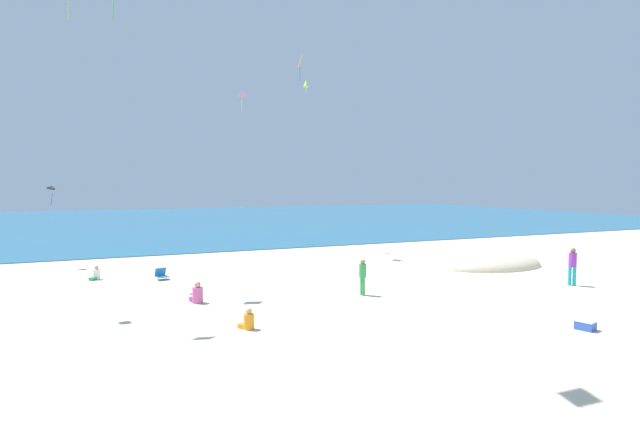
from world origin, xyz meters
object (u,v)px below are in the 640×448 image
object	(u,v)px
cooler_box	(585,325)
kite_orange	(300,62)
kite_black	(52,188)
person_1	(96,274)
person_2	(197,295)
beach_chair_near_camera	(161,274)
person_3	(572,264)
person_4	(363,274)
kite_pink	(242,96)
kite_lime	(306,84)
person_0	(248,321)

from	to	relation	value
cooler_box	kite_orange	distance (m)	22.02
kite_black	kite_orange	bearing A→B (deg)	-3.27
person_1	person_2	size ratio (longest dim) A/B	0.81
beach_chair_near_camera	person_3	xyz separation A→B (m)	(15.81, -8.50, 0.70)
person_4	kite_orange	distance (m)	16.21
kite_black	kite_pink	world-z (taller)	kite_pink
kite_lime	person_0	bearing A→B (deg)	-117.57
kite_pink	kite_black	bearing A→B (deg)	-148.61
person_4	kite_pink	xyz separation A→B (m)	(0.78, 20.10, 9.97)
beach_chair_near_camera	person_3	size ratio (longest dim) A/B	0.41
beach_chair_near_camera	person_0	distance (m)	9.37
person_0	person_3	xyz separation A→B (m)	(14.41, 0.76, 0.69)
person_4	kite_orange	world-z (taller)	kite_orange
kite_lime	kite_black	size ratio (longest dim) A/B	0.83
kite_lime	kite_pink	world-z (taller)	same
cooler_box	kite_pink	bearing A→B (deg)	96.31
person_1	kite_pink	bearing A→B (deg)	-174.44
beach_chair_near_camera	kite_black	size ratio (longest dim) A/B	0.63
person_3	kite_orange	bearing A→B (deg)	-112.09
kite_lime	kite_orange	world-z (taller)	kite_orange
person_3	kite_lime	world-z (taller)	kite_lime
person_2	kite_lime	world-z (taller)	kite_lime
beach_chair_near_camera	kite_orange	bearing A→B (deg)	106.91
person_3	person_2	bearing A→B (deg)	-60.83
kite_lime	person_2	bearing A→B (deg)	-126.55
person_4	kite_black	bearing A→B (deg)	135.83
cooler_box	person_2	xyz separation A→B (m)	(-9.87, 8.16, 0.15)
person_4	kite_black	distance (m)	17.37
beach_chair_near_camera	kite_black	xyz separation A→B (m)	(-4.67, 6.12, 3.89)
kite_lime	kite_orange	distance (m)	2.97
person_1	person_3	world-z (taller)	person_3
kite_pink	kite_orange	world-z (taller)	kite_orange
person_1	person_2	distance (m)	7.22
beach_chair_near_camera	kite_pink	world-z (taller)	kite_pink
person_2	person_3	xyz separation A→B (m)	(15.17, -3.29, 0.64)
cooler_box	kite_lime	xyz separation A→B (m)	(-0.18, 21.23, 10.77)
person_0	person_2	bearing A→B (deg)	-20.82
person_4	kite_lime	world-z (taller)	kite_lime
kite_lime	beach_chair_near_camera	bearing A→B (deg)	-142.77
person_3	person_0	bearing A→B (deg)	-45.60
cooler_box	person_3	world-z (taller)	person_3
kite_pink	kite_orange	size ratio (longest dim) A/B	1.00
beach_chair_near_camera	person_0	size ratio (longest dim) A/B	1.03
person_4	kite_black	size ratio (longest dim) A/B	1.33
person_2	beach_chair_near_camera	bearing A→B (deg)	-6.92
person_4	kite_lime	size ratio (longest dim) A/B	1.59
beach_chair_near_camera	kite_black	world-z (taller)	kite_black
person_0	person_2	distance (m)	4.11
beach_chair_near_camera	person_0	bearing A→B (deg)	-5.52
cooler_box	kite_lime	size ratio (longest dim) A/B	0.69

